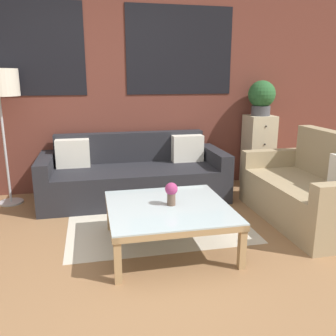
# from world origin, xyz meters

# --- Properties ---
(ground_plane) EXTENTS (16.00, 16.00, 0.00)m
(ground_plane) POSITION_xyz_m (0.00, 0.00, 0.00)
(ground_plane) COLOR #8E6642
(wall_back_brick) EXTENTS (8.40, 0.09, 2.80)m
(wall_back_brick) POSITION_xyz_m (0.00, 2.44, 1.41)
(wall_back_brick) COLOR brown
(wall_back_brick) RESTS_ON ground_plane
(rug) EXTENTS (1.81, 1.52, 0.00)m
(rug) POSITION_xyz_m (0.39, 1.18, 0.00)
(rug) COLOR beige
(rug) RESTS_ON ground_plane
(couch_dark) EXTENTS (2.22, 0.88, 0.78)m
(couch_dark) POSITION_xyz_m (0.26, 1.95, 0.28)
(couch_dark) COLOR #232328
(couch_dark) RESTS_ON ground_plane
(settee_vintage) EXTENTS (0.80, 1.52, 0.92)m
(settee_vintage) POSITION_xyz_m (1.97, 0.84, 0.31)
(settee_vintage) COLOR tan
(settee_vintage) RESTS_ON ground_plane
(coffee_table) EXTENTS (1.04, 1.04, 0.39)m
(coffee_table) POSITION_xyz_m (0.39, 0.56, 0.34)
(coffee_table) COLOR silver
(coffee_table) RESTS_ON ground_plane
(drawer_cabinet) EXTENTS (0.37, 0.37, 0.96)m
(drawer_cabinet) POSITION_xyz_m (2.03, 2.18, 0.48)
(drawer_cabinet) COLOR #C6B793
(drawer_cabinet) RESTS_ON ground_plane
(potted_plant) EXTENTS (0.36, 0.36, 0.47)m
(potted_plant) POSITION_xyz_m (2.03, 2.18, 1.22)
(potted_plant) COLOR #47474C
(potted_plant) RESTS_ON drawer_cabinet
(flower_vase) EXTENTS (0.11, 0.11, 0.20)m
(flower_vase) POSITION_xyz_m (0.42, 0.57, 0.51)
(flower_vase) COLOR brown
(flower_vase) RESTS_ON coffee_table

